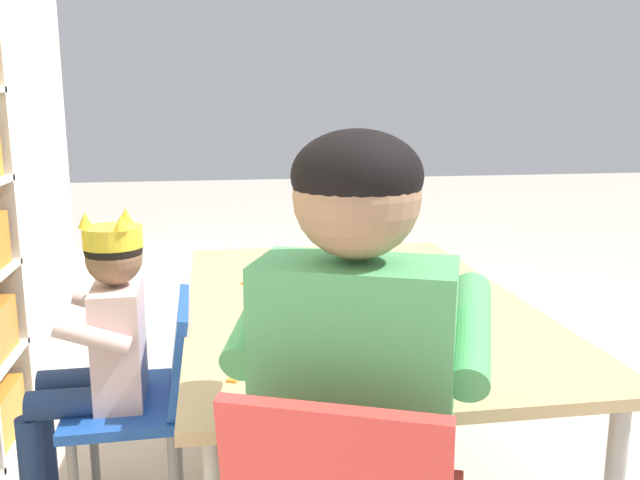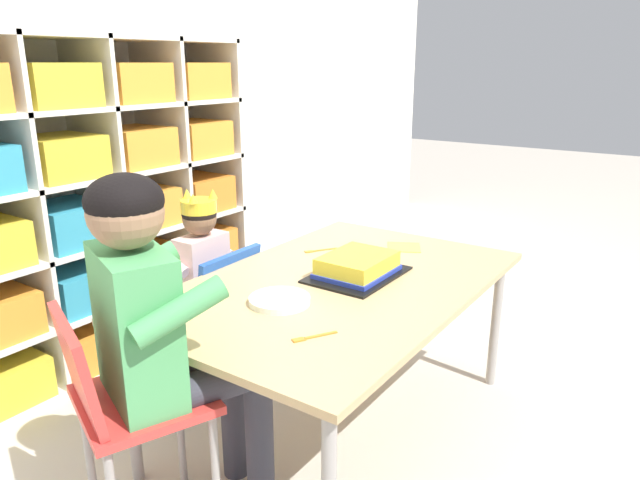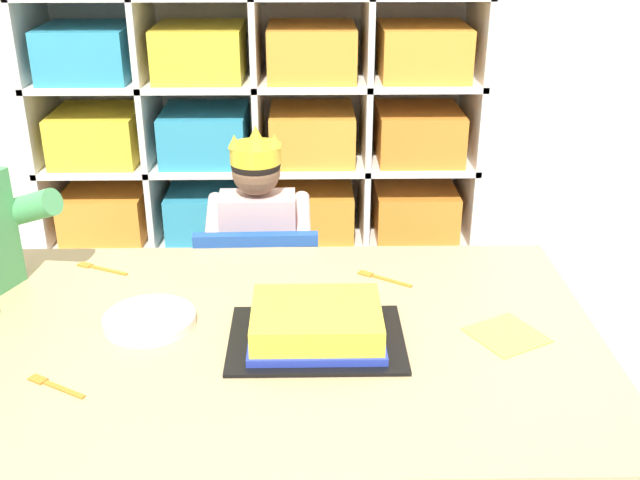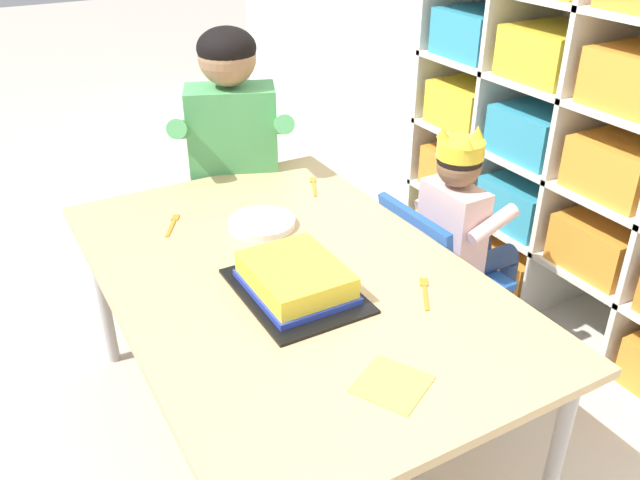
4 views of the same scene
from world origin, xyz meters
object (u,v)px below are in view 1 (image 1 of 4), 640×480
(activity_table, at_px, (301,279))
(fork_scattered_mid_table, at_px, (310,223))
(birthday_cake_on_tray, at_px, (321,263))
(fork_at_table_front_edge, at_px, (246,341))
(classroom_chair_adult_side, at_px, (149,410))
(adult_helper_seated, at_px, (173,355))
(fork_near_child_seat, at_px, (246,260))
(guest_at_table_side, at_px, (372,202))
(fork_by_napkin, at_px, (414,251))
(classroom_chair_guest_side, at_px, (386,234))
(paper_plate_stack, at_px, (225,300))
(fork_near_cake_tray, at_px, (296,328))
(classroom_chair_blue, at_px, (224,267))
(child_with_crown, at_px, (209,233))

(activity_table, height_order, fork_scattered_mid_table, fork_scattered_mid_table)
(birthday_cake_on_tray, height_order, fork_at_table_front_edge, birthday_cake_on_tray)
(classroom_chair_adult_side, xyz_separation_m, birthday_cake_on_tray, (0.85, -0.05, 0.17))
(adult_helper_seated, height_order, fork_near_child_seat, adult_helper_seated)
(guest_at_table_side, xyz_separation_m, fork_by_napkin, (-0.24, -0.40, 0.02))
(classroom_chair_guest_side, xyz_separation_m, fork_at_table_front_edge, (-1.19, -0.21, 0.24))
(paper_plate_stack, distance_m, fork_by_napkin, 0.84)
(birthday_cake_on_tray, distance_m, paper_plate_stack, 0.43)
(classroom_chair_adult_side, relative_size, fork_near_child_seat, 5.83)
(classroom_chair_guest_side, xyz_separation_m, fork_near_cake_tray, (-1.02, -0.30, 0.24))
(adult_helper_seated, bearing_deg, activity_table, -66.09)
(fork_near_child_seat, bearing_deg, classroom_chair_blue, -123.77)
(classroom_chair_adult_side, xyz_separation_m, fork_by_napkin, (1.20, -0.28, 0.14))
(classroom_chair_guest_side, height_order, fork_scattered_mid_table, fork_scattered_mid_table)
(activity_table, xyz_separation_m, classroom_chair_guest_side, (0.74, 0.07, -0.18))
(child_with_crown, bearing_deg, fork_at_table_front_edge, 63.48)
(fork_near_child_seat, bearing_deg, classroom_chair_guest_side, 160.87)
(classroom_chair_adult_side, xyz_separation_m, fork_near_cake_tray, (0.52, -0.22, 0.14))
(activity_table, relative_size, fork_near_child_seat, 9.36)
(classroom_chair_adult_side, height_order, birthday_cake_on_tray, classroom_chair_adult_side)
(fork_scattered_mid_table, relative_size, fork_near_child_seat, 1.03)
(child_with_crown, xyz_separation_m, adult_helper_seated, (-0.73, -0.69, 0.19))
(guest_at_table_side, bearing_deg, classroom_chair_blue, -104.84)
(child_with_crown, distance_m, guest_at_table_side, 0.81)
(fork_near_child_seat, bearing_deg, adult_helper_seated, 14.07)
(fork_by_napkin, xyz_separation_m, fork_near_cake_tray, (-0.68, 0.06, 0.00))
(fork_scattered_mid_table, height_order, fork_near_child_seat, same)
(classroom_chair_blue, xyz_separation_m, classroom_chair_guest_side, (0.71, -0.46, 0.04))
(child_with_crown, distance_m, fork_near_cake_tray, 0.94)
(classroom_chair_blue, relative_size, adult_helper_seated, 0.52)
(birthday_cake_on_tray, bearing_deg, classroom_chair_guest_side, 11.42)
(classroom_chair_adult_side, height_order, paper_plate_stack, classroom_chair_adult_side)
(activity_table, bearing_deg, paper_plate_stack, 168.02)
(fork_near_child_seat, bearing_deg, fork_near_cake_tray, 58.81)
(child_with_crown, xyz_separation_m, fork_by_napkin, (0.36, -0.93, 0.13))
(adult_helper_seated, bearing_deg, classroom_chair_blue, -31.21)
(fork_at_table_front_edge, height_order, fork_scattered_mid_table, same)
(classroom_chair_blue, height_order, adult_helper_seated, adult_helper_seated)
(fork_near_child_seat, height_order, fork_near_cake_tray, same)
(guest_at_table_side, distance_m, fork_scattered_mid_table, 0.37)
(child_with_crown, relative_size, birthday_cake_on_tray, 2.29)
(birthday_cake_on_tray, bearing_deg, fork_by_napkin, -33.28)
(paper_plate_stack, height_order, fork_scattered_mid_table, paper_plate_stack)
(fork_at_table_front_edge, xyz_separation_m, fork_scattered_mid_table, (0.73, 0.33, 0.00))
(classroom_chair_guest_side, xyz_separation_m, paper_plate_stack, (-1.09, 0.00, 0.26))
(fork_scattered_mid_table, bearing_deg, classroom_chair_guest_side, 71.22)
(child_with_crown, bearing_deg, fork_by_napkin, 116.74)
(classroom_chair_adult_side, xyz_separation_m, fork_scattered_mid_table, (1.08, 0.21, 0.14))
(child_with_crown, xyz_separation_m, fork_at_table_front_edge, (-0.49, -0.78, 0.13))
(fork_by_napkin, bearing_deg, adult_helper_seated, -92.55)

